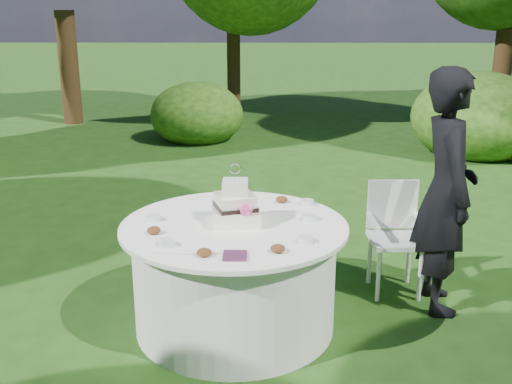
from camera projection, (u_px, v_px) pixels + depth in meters
ground at (235, 325)px, 4.31m from camera, size 80.00×80.00×0.00m
napkins at (235, 256)px, 3.54m from camera, size 0.14×0.14×0.02m
feather_plume at (188, 252)px, 3.60m from camera, size 0.48×0.07×0.01m
guest at (446, 192)px, 4.35m from camera, size 0.45×0.67×1.81m
table at (235, 275)px, 4.20m from camera, size 1.56×1.56×0.77m
cake at (236, 207)px, 4.08m from camera, size 0.35×0.35×0.43m
chair at (394, 228)px, 4.75m from camera, size 0.43×0.41×0.88m
votives at (250, 223)px, 4.05m from camera, size 1.19×0.93×0.04m
petal_cups at (231, 230)px, 3.90m from camera, size 0.95×1.14×0.05m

